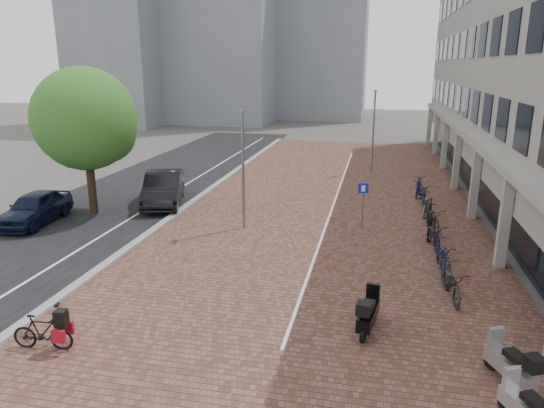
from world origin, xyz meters
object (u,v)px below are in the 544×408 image
Objects in this scene: car_navy at (35,208)px; scooter_front at (510,363)px; hero_bike at (42,332)px; scooter_mid at (368,312)px; car_dark at (164,188)px; scooter_back at (529,407)px; parking_sign at (363,200)px.

car_navy is 2.56× the size of scooter_front.
scooter_mid reaches higher than hero_bike.
car_dark is at bearing 39.66° from car_navy.
hero_bike is at bearing 151.15° from scooter_back.
parking_sign is (10.28, -2.12, 0.54)m from car_dark.
car_dark is at bearing 4.94° from hero_bike.
scooter_back is at bearing -82.17° from parking_sign.
car_navy is 2.62× the size of hero_bike.
hero_bike is 8.51m from scooter_mid.
scooter_back is at bearing -63.27° from car_dark.
hero_bike is at bearing -152.39° from scooter_mid.
hero_bike is 0.95× the size of scooter_mid.
scooter_front is (18.41, -8.30, -0.16)m from car_navy.
hero_bike is 1.02× the size of scooter_back.
scooter_mid is at bearing 126.88° from scooter_front.
scooter_front is at bearing -79.87° from parking_sign.
hero_bike is at bearing -56.96° from car_navy.
car_dark is at bearing 108.85° from scooter_back.
scooter_front is 11.15m from parking_sign.
hero_bike is at bearing -96.67° from car_dark.
scooter_back is at bearing -114.62° from scooter_front.
car_dark is (4.41, 4.30, 0.11)m from car_navy.
car_navy is 11.66m from hero_bike.
hero_bike is 11.31m from scooter_front.
scooter_front is at bearing -60.04° from car_dark.
car_dark is 13.81m from hero_bike.
parking_sign reaches higher than scooter_back.
parking_sign is at bearing 3.79° from car_navy.
scooter_mid is 8.79m from parking_sign.
scooter_mid is 4.55m from scooter_back.
car_dark reaches higher than scooter_mid.
scooter_front is 0.79× the size of parking_sign.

